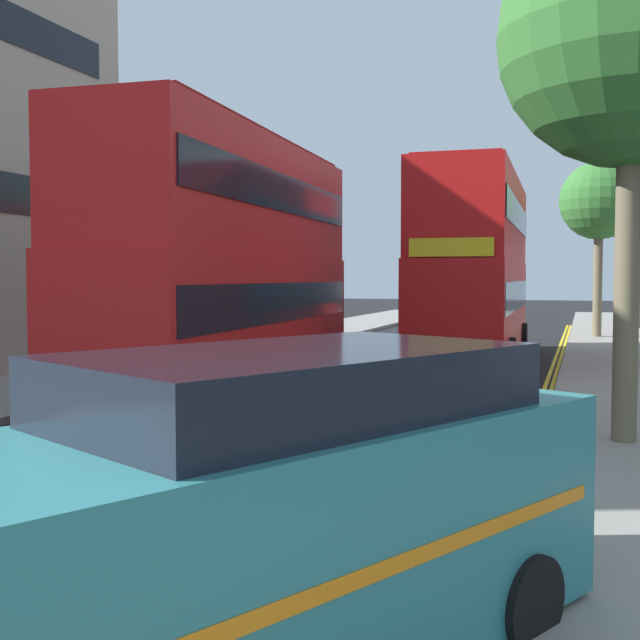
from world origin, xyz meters
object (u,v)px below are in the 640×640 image
double_decker_bus_oncoming (475,262)px  taxi_minivan (269,518)px  keep_left_bollard (81,462)px  double_decker_bus_away (229,257)px  pedestrian_far (620,326)px

double_decker_bus_oncoming → taxi_minivan: double_decker_bus_oncoming is taller
keep_left_bollard → taxi_minivan: size_ratio=0.22×
double_decker_bus_away → pedestrian_far: bearing=53.5°
double_decker_bus_away → double_decker_bus_oncoming: same height
double_decker_bus_away → double_decker_bus_oncoming: size_ratio=1.00×
taxi_minivan → pedestrian_far: taxi_minivan is taller
taxi_minivan → double_decker_bus_away: bearing=116.0°
double_decker_bus_away → taxi_minivan: (5.56, -11.41, -1.96)m
pedestrian_far → double_decker_bus_away: bearing=-126.5°
double_decker_bus_away → double_decker_bus_oncoming: (4.27, 8.28, 0.00)m
keep_left_bollard → taxi_minivan: bearing=-38.9°
double_decker_bus_oncoming → pedestrian_far: double_decker_bus_oncoming is taller
keep_left_bollard → double_decker_bus_away: 9.43m
keep_left_bollard → double_decker_bus_away: bearing=104.8°
taxi_minivan → double_decker_bus_oncoming: bearing=93.7°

